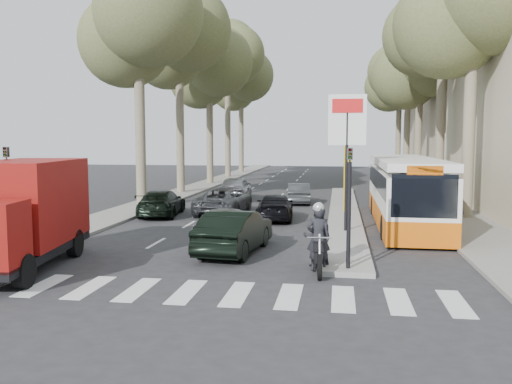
{
  "coord_description": "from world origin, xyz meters",
  "views": [
    {
      "loc": [
        2.95,
        -16.93,
        3.85
      ],
      "look_at": [
        -0.52,
        5.66,
        1.6
      ],
      "focal_mm": 38.0,
      "sensor_mm": 36.0,
      "label": 1
    }
  ],
  "objects_px": {
    "silver_hatchback": "(226,225)",
    "red_truck": "(21,212)",
    "city_bus": "(405,190)",
    "motorcycle": "(318,239)",
    "dark_hatchback": "(235,231)"
  },
  "relations": [
    {
      "from": "silver_hatchback",
      "to": "red_truck",
      "type": "distance_m",
      "value": 6.98
    },
    {
      "from": "red_truck",
      "to": "dark_hatchback",
      "type": "bearing_deg",
      "value": 20.31
    },
    {
      "from": "city_bus",
      "to": "motorcycle",
      "type": "bearing_deg",
      "value": -110.88
    },
    {
      "from": "red_truck",
      "to": "city_bus",
      "type": "height_order",
      "value": "red_truck"
    },
    {
      "from": "red_truck",
      "to": "city_bus",
      "type": "relative_size",
      "value": 0.54
    },
    {
      "from": "red_truck",
      "to": "motorcycle",
      "type": "xyz_separation_m",
      "value": [
        8.71,
        1.06,
        -0.76
      ]
    },
    {
      "from": "dark_hatchback",
      "to": "city_bus",
      "type": "relative_size",
      "value": 0.39
    },
    {
      "from": "dark_hatchback",
      "to": "city_bus",
      "type": "height_order",
      "value": "city_bus"
    },
    {
      "from": "red_truck",
      "to": "city_bus",
      "type": "xyz_separation_m",
      "value": [
        12.2,
        10.06,
        -0.09
      ]
    },
    {
      "from": "silver_hatchback",
      "to": "dark_hatchback",
      "type": "relative_size",
      "value": 0.94
    },
    {
      "from": "silver_hatchback",
      "to": "city_bus",
      "type": "distance_m",
      "value": 8.95
    },
    {
      "from": "dark_hatchback",
      "to": "motorcycle",
      "type": "bearing_deg",
      "value": 150.9
    },
    {
      "from": "motorcycle",
      "to": "dark_hatchback",
      "type": "bearing_deg",
      "value": 139.53
    },
    {
      "from": "dark_hatchback",
      "to": "motorcycle",
      "type": "height_order",
      "value": "motorcycle"
    },
    {
      "from": "silver_hatchback",
      "to": "red_truck",
      "type": "height_order",
      "value": "red_truck"
    }
  ]
}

